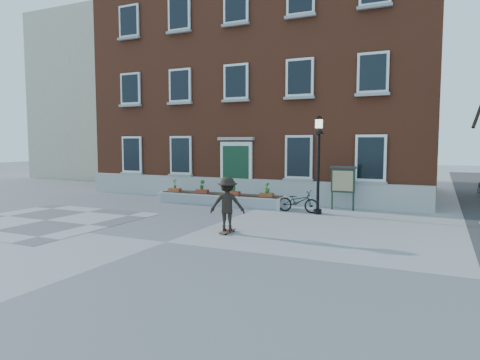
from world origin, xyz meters
The scene contains 9 objects.
ground centered at (0.00, 0.00, 0.00)m, with size 100.00×100.00×0.00m, color gray.
checker_patch centered at (-6.00, 1.00, 0.01)m, with size 6.00×6.00×0.01m, color #505052.
distant_building centered at (-18.00, 20.00, 6.50)m, with size 10.00×12.00×13.00m, color #BEB499.
bicycle centered at (1.87, 6.71, 0.46)m, with size 0.61×1.74×0.92m, color black.
brick_building centered at (-2.00, 13.98, 6.30)m, with size 18.40×10.85×12.60m.
planter_assembly centered at (-1.99, 7.18, 0.31)m, with size 6.20×1.12×1.15m.
lamp_post centered at (2.72, 6.62, 2.54)m, with size 0.40×0.40×3.93m.
notice_board centered at (3.41, 8.06, 1.26)m, with size 1.10×0.16×1.87m.
skateboarder centered at (1.04, 1.88, 0.92)m, with size 1.25×0.96×1.78m.
Camera 1 is at (7.06, -10.07, 2.87)m, focal length 32.00 mm.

